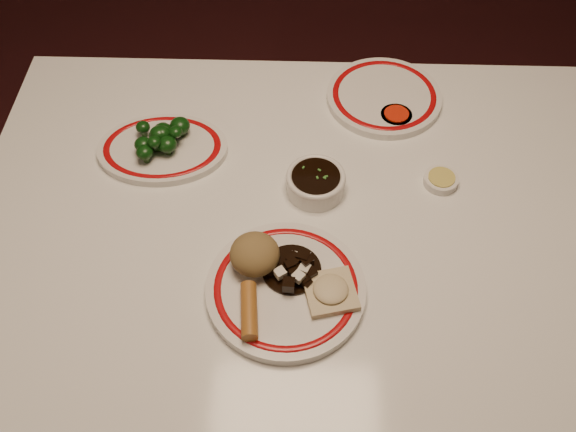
# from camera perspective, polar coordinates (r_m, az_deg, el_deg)

# --- Properties ---
(ground) EXTENTS (7.00, 7.00, 0.00)m
(ground) POSITION_cam_1_polar(r_m,az_deg,el_deg) (1.80, 0.66, -15.25)
(ground) COLOR black
(ground) RESTS_ON ground
(dining_table) EXTENTS (1.20, 0.90, 0.75)m
(dining_table) POSITION_cam_1_polar(r_m,az_deg,el_deg) (1.22, 0.95, -3.31)
(dining_table) COLOR white
(dining_table) RESTS_ON ground
(main_plate) EXTENTS (0.28, 0.28, 0.02)m
(main_plate) POSITION_cam_1_polar(r_m,az_deg,el_deg) (1.05, -0.20, -6.49)
(main_plate) COLOR silver
(main_plate) RESTS_ON dining_table
(rice_mound) EXTENTS (0.08, 0.08, 0.06)m
(rice_mound) POSITION_cam_1_polar(r_m,az_deg,el_deg) (1.05, -2.98, -3.40)
(rice_mound) COLOR olive
(rice_mound) RESTS_ON main_plate
(spring_roll) EXTENTS (0.03, 0.10, 0.03)m
(spring_roll) POSITION_cam_1_polar(r_m,az_deg,el_deg) (1.01, -3.48, -8.40)
(spring_roll) COLOR #A66829
(spring_roll) RESTS_ON main_plate
(fried_wonton) EXTENTS (0.10, 0.10, 0.02)m
(fried_wonton) POSITION_cam_1_polar(r_m,az_deg,el_deg) (1.03, 3.81, -6.67)
(fried_wonton) COLOR #C5B58B
(fried_wonton) RESTS_ON main_plate
(stirfry_heap) EXTENTS (0.10, 0.10, 0.03)m
(stirfry_heap) POSITION_cam_1_polar(r_m,az_deg,el_deg) (1.05, 0.52, -4.73)
(stirfry_heap) COLOR black
(stirfry_heap) RESTS_ON main_plate
(broccoli_plate) EXTENTS (0.26, 0.23, 0.02)m
(broccoli_plate) POSITION_cam_1_polar(r_m,az_deg,el_deg) (1.27, -11.09, 5.90)
(broccoli_plate) COLOR silver
(broccoli_plate) RESTS_ON dining_table
(broccoli_pile) EXTENTS (0.10, 0.11, 0.05)m
(broccoli_pile) POSITION_cam_1_polar(r_m,az_deg,el_deg) (1.25, -11.17, 6.81)
(broccoli_pile) COLOR #23471C
(broccoli_pile) RESTS_ON broccoli_plate
(soy_bowl) EXTENTS (0.11, 0.11, 0.04)m
(soy_bowl) POSITION_cam_1_polar(r_m,az_deg,el_deg) (1.18, 2.47, 2.92)
(soy_bowl) COLOR silver
(soy_bowl) RESTS_ON dining_table
(sweet_sour_dish) EXTENTS (0.06, 0.06, 0.02)m
(sweet_sour_dish) POSITION_cam_1_polar(r_m,az_deg,el_deg) (1.33, 9.58, 8.69)
(sweet_sour_dish) COLOR silver
(sweet_sour_dish) RESTS_ON dining_table
(mustard_dish) EXTENTS (0.06, 0.06, 0.02)m
(mustard_dish) POSITION_cam_1_polar(r_m,az_deg,el_deg) (1.23, 13.44, 3.12)
(mustard_dish) COLOR silver
(mustard_dish) RESTS_ON dining_table
(far_plate) EXTENTS (0.31, 0.31, 0.02)m
(far_plate) POSITION_cam_1_polar(r_m,az_deg,el_deg) (1.37, 8.53, 10.45)
(far_plate) COLOR silver
(far_plate) RESTS_ON dining_table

